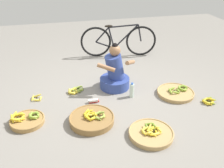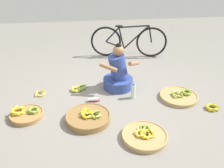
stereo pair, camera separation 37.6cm
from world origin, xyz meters
name	(u,v)px [view 2 (the right image)]	position (x,y,z in m)	size (l,w,h in m)	color
ground_plane	(111,97)	(0.00, 0.00, 0.00)	(10.00, 10.00, 0.00)	gray
vendor_woman_front	(118,74)	(0.17, 0.30, 0.27)	(0.72, 0.52, 0.82)	#334793
bicycle_leaning	(128,41)	(0.60, 1.72, 0.36)	(1.69, 0.33, 0.73)	black
banana_basket_back_right	(179,96)	(1.12, -0.18, 0.04)	(0.62, 0.62, 0.13)	tan
banana_basket_back_left	(88,117)	(-0.39, -0.61, 0.06)	(0.64, 0.64, 0.17)	olive
banana_basket_front_left	(144,136)	(0.32, -1.08, 0.04)	(0.60, 0.60, 0.14)	tan
banana_basket_near_bicycle	(26,114)	(-1.29, -0.42, 0.05)	(0.49, 0.49, 0.15)	#A87F47
loose_bananas_front_right	(78,88)	(-0.53, 0.30, 0.03)	(0.30, 0.26, 0.09)	#9EB747
loose_bananas_mid_left	(40,93)	(-1.17, 0.20, 0.03)	(0.18, 0.17, 0.08)	yellow
loose_bananas_back_center	(212,107)	(1.51, -0.54, 0.03)	(0.23, 0.22, 0.10)	#8CAD38
water_bottle	(133,92)	(0.36, -0.09, 0.12)	(0.07, 0.07, 0.26)	silver
packet_carton_stack	(94,100)	(-0.28, -0.11, 0.03)	(0.18, 0.07, 0.06)	red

